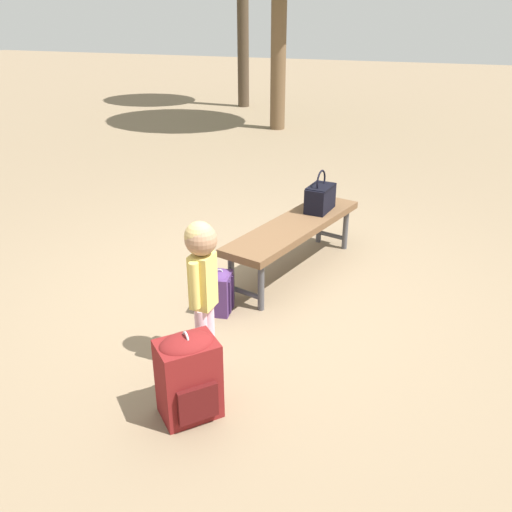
% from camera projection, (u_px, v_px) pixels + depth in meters
% --- Properties ---
extents(ground_plane, '(40.00, 40.00, 0.00)m').
position_uv_depth(ground_plane, '(253.00, 297.00, 4.35)').
color(ground_plane, '#7F6B51').
rests_on(ground_plane, ground).
extents(park_bench, '(1.65, 0.83, 0.45)m').
position_uv_depth(park_bench, '(294.00, 229.00, 4.60)').
color(park_bench, brown).
rests_on(park_bench, ground).
extents(handbag, '(0.34, 0.22, 0.37)m').
position_uv_depth(handbag, '(320.00, 197.00, 4.81)').
color(handbag, black).
rests_on(handbag, park_bench).
extents(child_standing, '(0.26, 0.20, 0.97)m').
position_uv_depth(child_standing, '(202.00, 272.00, 3.30)').
color(child_standing, '#E5B2C6').
rests_on(child_standing, ground).
extents(backpack_large, '(0.40, 0.39, 0.54)m').
position_uv_depth(backpack_large, '(188.00, 374.00, 3.00)').
color(backpack_large, maroon).
rests_on(backpack_large, ground).
extents(backpack_small, '(0.23, 0.21, 0.36)m').
position_uv_depth(backpack_small, '(220.00, 291.00, 4.07)').
color(backpack_small, '#4C2D66').
rests_on(backpack_small, ground).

